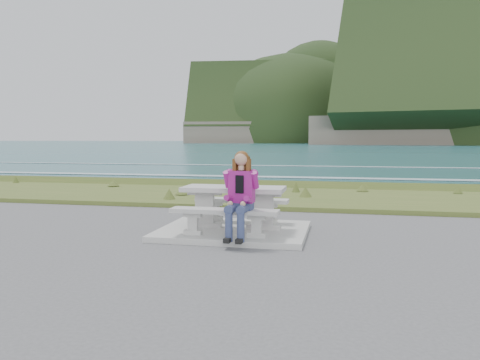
# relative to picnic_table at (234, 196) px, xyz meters

# --- Properties ---
(concrete_slab) EXTENTS (2.60, 2.10, 0.10)m
(concrete_slab) POSITION_rel_picnic_table_xyz_m (-0.00, 0.00, -0.63)
(concrete_slab) COLOR #A2A29D
(concrete_slab) RESTS_ON ground
(picnic_table) EXTENTS (1.80, 0.75, 0.75)m
(picnic_table) POSITION_rel_picnic_table_xyz_m (0.00, 0.00, 0.00)
(picnic_table) COLOR #A2A29D
(picnic_table) RESTS_ON concrete_slab
(bench_landward) EXTENTS (1.80, 0.35, 0.45)m
(bench_landward) POSITION_rel_picnic_table_xyz_m (0.00, -0.70, -0.23)
(bench_landward) COLOR #A2A29D
(bench_landward) RESTS_ON concrete_slab
(bench_seaward) EXTENTS (1.80, 0.35, 0.45)m
(bench_seaward) POSITION_rel_picnic_table_xyz_m (0.00, 0.70, -0.23)
(bench_seaward) COLOR #A2A29D
(bench_seaward) RESTS_ON concrete_slab
(grass_verge) EXTENTS (160.00, 4.50, 0.22)m
(grass_verge) POSITION_rel_picnic_table_xyz_m (-0.00, 5.00, -0.68)
(grass_verge) COLOR #3B5A22
(grass_verge) RESTS_ON ground
(shore_drop) EXTENTS (160.00, 0.80, 2.20)m
(shore_drop) POSITION_rel_picnic_table_xyz_m (-0.00, 7.90, -0.68)
(shore_drop) COLOR #675A4D
(shore_drop) RESTS_ON ground
(ocean) EXTENTS (1600.00, 1600.00, 0.09)m
(ocean) POSITION_rel_picnic_table_xyz_m (-0.00, 25.09, -2.42)
(ocean) COLOR #225861
(ocean) RESTS_ON ground
(seated_woman) EXTENTS (0.42, 0.71, 1.41)m
(seated_woman) POSITION_rel_picnic_table_xyz_m (0.28, -0.83, -0.07)
(seated_woman) COLOR navy
(seated_woman) RESTS_ON concrete_slab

